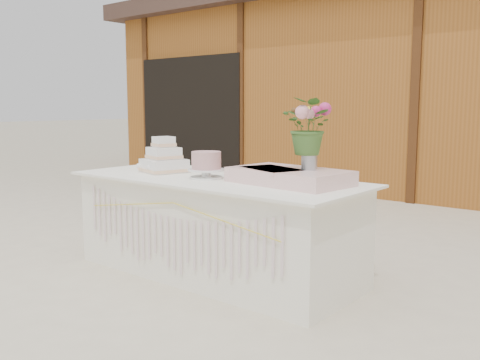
{
  "coord_description": "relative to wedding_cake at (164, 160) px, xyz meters",
  "views": [
    {
      "loc": [
        2.75,
        -3.06,
        1.33
      ],
      "look_at": [
        0.0,
        0.3,
        0.72
      ],
      "focal_mm": 40.0,
      "sensor_mm": 36.0,
      "label": 1
    }
  ],
  "objects": [
    {
      "name": "barn",
      "position": [
        0.56,
        6.01,
        0.8
      ],
      "size": [
        12.6,
        4.6,
        3.3
      ],
      "color": "brown",
      "rests_on": "ground"
    },
    {
      "name": "satin_runner",
      "position": [
        1.19,
        0.11,
        -0.05
      ],
      "size": [
        0.89,
        0.57,
        0.11
      ],
      "primitive_type": "cube",
      "rotation": [
        0.0,
        0.0,
        -0.1
      ],
      "color": "#FFD1CD",
      "rests_on": "cake_table"
    },
    {
      "name": "pink_cake_stand",
      "position": [
        0.54,
        -0.06,
        0.01
      ],
      "size": [
        0.29,
        0.29,
        0.21
      ],
      "color": "white",
      "rests_on": "cake_table"
    },
    {
      "name": "flower_vase",
      "position": [
        1.33,
        0.16,
        0.08
      ],
      "size": [
        0.11,
        0.11,
        0.15
      ],
      "primitive_type": "cylinder",
      "color": "#AFB0B4",
      "rests_on": "satin_runner"
    },
    {
      "name": "bouquet",
      "position": [
        1.33,
        0.16,
        0.36
      ],
      "size": [
        0.38,
        0.33,
        0.4
      ],
      "primitive_type": "imported",
      "rotation": [
        0.0,
        0.0,
        -0.06
      ],
      "color": "#3A6227",
      "rests_on": "flower_vase"
    },
    {
      "name": "wedding_cake",
      "position": [
        0.0,
        0.0,
        0.0
      ],
      "size": [
        0.41,
        0.41,
        0.3
      ],
      "rotation": [
        0.0,
        0.0,
        -0.3
      ],
      "color": "white",
      "rests_on": "cake_table"
    },
    {
      "name": "loose_flowers",
      "position": [
        -0.38,
        0.14,
        -0.09
      ],
      "size": [
        0.2,
        0.35,
        0.02
      ],
      "primitive_type": null,
      "rotation": [
        0.0,
        0.0,
        0.19
      ],
      "color": "pink",
      "rests_on": "cake_table"
    },
    {
      "name": "cake_table",
      "position": [
        0.57,
        0.01,
        -0.48
      ],
      "size": [
        2.4,
        1.0,
        0.77
      ],
      "color": "white",
      "rests_on": "ground"
    },
    {
      "name": "ground",
      "position": [
        0.57,
        0.01,
        -0.87
      ],
      "size": [
        80.0,
        80.0,
        0.0
      ],
      "primitive_type": "plane",
      "color": "beige",
      "rests_on": "ground"
    }
  ]
}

